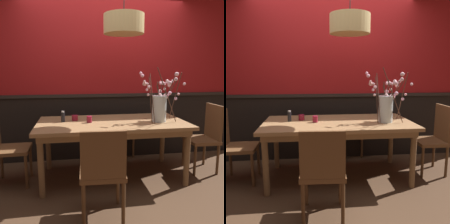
% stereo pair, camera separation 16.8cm
% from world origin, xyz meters
% --- Properties ---
extents(ground_plane, '(24.00, 24.00, 0.00)m').
position_xyz_m(ground_plane, '(0.00, 0.00, 0.00)').
color(ground_plane, '#4C3321').
extents(back_wall, '(4.95, 0.14, 2.74)m').
position_xyz_m(back_wall, '(0.00, 0.79, 1.36)').
color(back_wall, black).
rests_on(back_wall, ground).
extents(dining_table, '(1.92, 0.99, 0.77)m').
position_xyz_m(dining_table, '(0.00, 0.00, 0.68)').
color(dining_table, '#997047').
rests_on(dining_table, ground).
extents(chair_head_east_end, '(0.40, 0.43, 0.95)m').
position_xyz_m(chair_head_east_end, '(1.36, 0.00, 0.53)').
color(chair_head_east_end, brown).
rests_on(chair_head_east_end, ground).
extents(chair_far_side_right, '(0.43, 0.40, 0.88)m').
position_xyz_m(chair_far_side_right, '(0.28, 0.87, 0.50)').
color(chair_far_side_right, brown).
rests_on(chair_far_side_right, ground).
extents(chair_near_side_left, '(0.44, 0.46, 0.91)m').
position_xyz_m(chair_near_side_left, '(-0.25, -0.93, 0.51)').
color(chair_near_side_left, brown).
rests_on(chair_near_side_left, ground).
extents(chair_head_west_end, '(0.44, 0.43, 0.93)m').
position_xyz_m(chair_head_west_end, '(-1.34, 0.01, 0.52)').
color(chair_head_west_end, brown).
rests_on(chair_head_west_end, ground).
extents(vase_with_blossoms, '(0.62, 0.53, 0.70)m').
position_xyz_m(vase_with_blossoms, '(0.61, -0.10, 0.97)').
color(vase_with_blossoms, silver).
rests_on(vase_with_blossoms, dining_table).
extents(candle_holder_nearer_center, '(0.07, 0.07, 0.08)m').
position_xyz_m(candle_holder_nearer_center, '(-0.30, -0.02, 0.81)').
color(candle_holder_nearer_center, maroon).
rests_on(candle_holder_nearer_center, dining_table).
extents(candle_holder_nearer_edge, '(0.08, 0.08, 0.07)m').
position_xyz_m(candle_holder_nearer_edge, '(-0.48, 0.14, 0.80)').
color(candle_holder_nearer_edge, maroon).
rests_on(candle_holder_nearer_edge, dining_table).
extents(condiment_bottle, '(0.05, 0.05, 0.14)m').
position_xyz_m(condiment_bottle, '(-0.63, 0.07, 0.83)').
color(condiment_bottle, black).
rests_on(condiment_bottle, dining_table).
extents(pendant_lamp, '(0.50, 0.50, 0.87)m').
position_xyz_m(pendant_lamp, '(0.14, -0.02, 1.98)').
color(pendant_lamp, tan).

